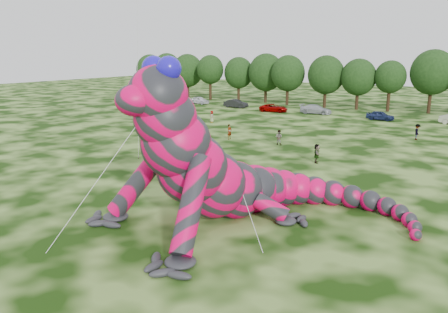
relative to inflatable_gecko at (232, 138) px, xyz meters
name	(u,v)px	position (x,y,z in m)	size (l,w,h in m)	color
ground	(176,207)	(-3.87, -0.76, -4.93)	(240.00, 240.00, 0.00)	#16330A
inflatable_gecko	(232,138)	(0.00, 0.00, 0.00)	(16.61, 19.72, 9.86)	#DA014D
tree_0	(150,75)	(-58.43, 58.47, -0.18)	(6.91, 6.22, 9.51)	black
tree_1	(167,75)	(-52.22, 57.29, -0.03)	(6.74, 6.07, 9.81)	black
tree_2	(188,76)	(-46.88, 58.00, -0.11)	(7.04, 6.34, 9.64)	black
tree_3	(210,77)	(-39.58, 56.31, -0.21)	(5.81, 5.23, 9.44)	black
tree_4	(239,79)	(-33.51, 57.95, -0.40)	(6.22, 5.60, 9.06)	black
tree_5	(266,78)	(-26.99, 57.67, -0.03)	(7.16, 6.44, 9.80)	black
tree_6	(288,80)	(-21.42, 55.92, -0.19)	(6.52, 5.86, 9.49)	black
tree_7	(326,82)	(-13.95, 56.04, -0.19)	(6.68, 6.01, 9.48)	black
tree_8	(358,84)	(-8.08, 56.22, -0.46)	(6.14, 5.53, 8.94)	black
tree_9	(390,86)	(-2.80, 56.58, -0.59)	(5.27, 4.74, 8.68)	black
tree_10	(432,82)	(3.53, 57.82, 0.32)	(7.09, 6.38, 10.50)	black
car_0	(199,100)	(-36.97, 48.52, -4.21)	(1.71, 4.25, 1.45)	silver
car_1	(236,104)	(-27.73, 47.11, -4.18)	(1.59, 4.57, 1.51)	black
car_2	(274,108)	(-19.26, 45.56, -4.26)	(2.23, 4.84, 1.35)	#8A0201
car_3	(316,109)	(-12.24, 47.06, -4.17)	(2.12, 5.21, 1.51)	#ABAFB6
car_4	(380,116)	(-1.52, 45.72, -4.24)	(1.63, 4.06, 1.38)	navy
spectator_2	(417,132)	(5.76, 32.22, -3.99)	(1.21, 0.70, 1.87)	gray
spectator_0	(229,132)	(-12.98, 20.87, -4.05)	(0.65, 0.42, 1.77)	gray
spectator_5	(317,153)	(-0.26, 15.59, -4.04)	(1.65, 0.53, 1.78)	gray
spectator_4	(212,117)	(-21.85, 30.36, -4.09)	(0.82, 0.54, 1.68)	gray
spectator_1	(279,137)	(-6.69, 21.01, -4.09)	(0.82, 0.64, 1.68)	gray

